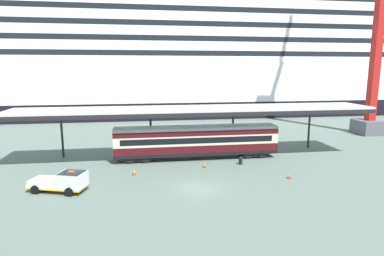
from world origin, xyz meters
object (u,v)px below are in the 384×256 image
train_carriage (197,141)px  traffic_cone_mid (204,165)px  quay_bollard (241,160)px  service_truck (63,181)px  traffic_cone_near (134,172)px  cruise_ship (216,61)px  traffic_cone_far (289,175)px  dockside_crane (380,26)px

train_carriage → traffic_cone_mid: 4.37m
train_carriage → quay_bollard: train_carriage is taller
service_truck → traffic_cone_near: size_ratio=8.27×
train_carriage → traffic_cone_near: (-7.67, -5.38, -1.97)m
cruise_ship → train_carriage: 45.38m
cruise_ship → traffic_cone_near: 53.24m
cruise_ship → traffic_cone_far: size_ratio=216.84×
traffic_cone_near → dockside_crane: dockside_crane is taller
quay_bollard → traffic_cone_near: bearing=-170.6°
service_truck → quay_bollard: 19.68m
traffic_cone_near → traffic_cone_mid: traffic_cone_near is taller
quay_bollard → train_carriage: bearing=144.8°
cruise_ship → quay_bollard: 47.99m
train_carriage → service_truck: 16.87m
traffic_cone_mid → traffic_cone_far: 9.41m
dockside_crane → traffic_cone_far: bearing=-140.3°
service_truck → traffic_cone_near: service_truck is taller
dockside_crane → train_carriage: bearing=-161.1°
service_truck → traffic_cone_near: 7.49m
traffic_cone_mid → dockside_crane: 39.69m
train_carriage → traffic_cone_mid: (0.26, -3.89, -1.97)m
traffic_cone_near → traffic_cone_mid: 8.07m
traffic_cone_near → dockside_crane: (40.12, 16.52, 17.70)m
cruise_ship → train_carriage: cruise_ship is taller
cruise_ship → service_truck: 59.15m
cruise_ship → traffic_cone_near: bearing=-112.4°
cruise_ship → dockside_crane: (20.42, -31.30, 5.06)m
traffic_cone_near → traffic_cone_mid: size_ratio=1.01×
dockside_crane → cruise_ship: bearing=123.1°
traffic_cone_mid → traffic_cone_far: (7.93, -5.08, -0.03)m
train_carriage → traffic_cone_mid: train_carriage is taller
traffic_cone_near → traffic_cone_far: bearing=-12.8°
cruise_ship → service_truck: (-26.05, -51.73, -11.98)m
cruise_ship → traffic_cone_mid: (-11.77, -46.33, -12.64)m
train_carriage → traffic_cone_far: 12.31m
traffic_cone_far → dockside_crane: size_ratio=0.01×
train_carriage → quay_bollard: size_ratio=21.10×
cruise_ship → dockside_crane: 37.71m
traffic_cone_mid → quay_bollard: 4.51m
train_carriage → traffic_cone_far: (8.19, -8.97, -2.01)m
traffic_cone_mid → train_carriage: bearing=93.8°
dockside_crane → traffic_cone_mid: bearing=-155.0°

